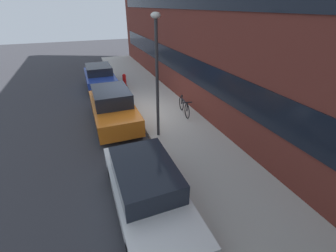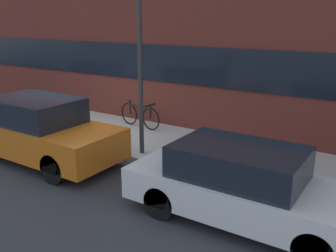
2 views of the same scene
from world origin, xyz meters
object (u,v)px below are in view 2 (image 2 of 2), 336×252
bicycle (140,115)px  lamp_post (140,40)px  parked_car_white (244,185)px  parked_car_orange (40,130)px

bicycle → lamp_post: bearing=-43.3°
parked_car_white → lamp_post: bearing=156.3°
parked_car_white → lamp_post: size_ratio=0.94×
parked_car_orange → lamp_post: lamp_post is taller
parked_car_white → bicycle: bearing=145.5°
lamp_post → parked_car_white: bearing=-23.7°
lamp_post → parked_car_orange: bearing=-144.8°
bicycle → parked_car_orange: bearing=-92.4°
parked_car_orange → lamp_post: bearing=35.2°
parked_car_orange → parked_car_white: bearing=-0.0°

